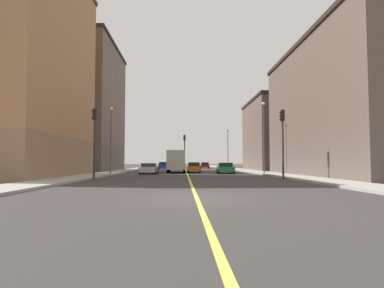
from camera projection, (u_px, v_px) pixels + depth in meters
ground_plane at (197, 198)px, 12.50m from camera, size 400.00×400.00×0.00m
sidewalk_left at (234, 169)px, 61.69m from camera, size 2.93×168.00×0.15m
sidewalk_right at (136, 169)px, 61.14m from camera, size 2.93×168.00×0.15m
lane_center_stripe at (185, 169)px, 61.41m from camera, size 0.16×154.00×0.01m
building_left_near at (353, 108)px, 31.08m from camera, size 10.52×22.77×13.18m
building_left_mid at (281, 135)px, 53.56m from camera, size 10.52×15.30×11.66m
building_right_corner at (14, 66)px, 29.36m from camera, size 10.52×16.56×20.22m
building_right_midblock at (82, 108)px, 48.99m from camera, size 10.52×16.79×19.18m
traffic_light_left_near at (282, 134)px, 25.74m from camera, size 0.40×0.32×5.55m
traffic_light_right_near at (94, 133)px, 25.30m from camera, size 0.40×0.32×5.59m
traffic_light_median_far at (185, 147)px, 51.85m from camera, size 0.40×0.32×5.75m
street_lamp_left_near at (264, 131)px, 35.69m from camera, size 0.36×0.36×7.88m
street_lamp_right_near at (111, 133)px, 35.60m from camera, size 0.36×0.36×7.34m
street_lamp_left_far at (228, 144)px, 63.95m from camera, size 0.36×0.36×7.93m
car_silver at (149, 169)px, 38.08m from camera, size 2.00×4.22×1.25m
car_maroon at (205, 165)px, 70.15m from camera, size 1.92×4.50×1.31m
car_green at (225, 168)px, 38.86m from camera, size 2.01×4.53×1.30m
car_yellow at (178, 165)px, 78.96m from camera, size 1.95×4.36×1.27m
car_red at (166, 165)px, 69.37m from camera, size 1.97×4.25×1.36m
car_blue at (163, 166)px, 60.49m from camera, size 1.92×4.25×1.39m
car_orange at (194, 167)px, 43.72m from camera, size 1.92×4.38×1.34m
box_truck at (176, 161)px, 42.40m from camera, size 2.36×7.78×2.84m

